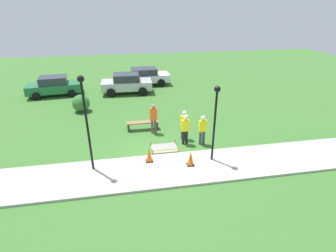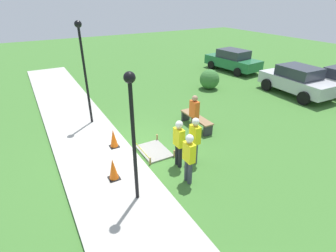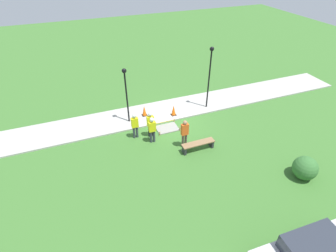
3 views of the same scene
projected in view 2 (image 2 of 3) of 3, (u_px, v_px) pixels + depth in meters
ground_plane at (133, 150)px, 9.82m from camera, size 60.00×60.00×0.00m
sidewalk at (98, 159)px, 9.22m from camera, size 28.00×2.63×0.10m
wet_concrete_patch at (154, 151)px, 9.72m from camera, size 1.38×1.01×0.28m
traffic_cone_near_patch at (114, 138)px, 9.71m from camera, size 0.34×0.34×0.72m
traffic_cone_far_patch at (113, 169)px, 8.01m from camera, size 0.34×0.34×0.73m
park_bench at (196, 120)px, 11.37m from camera, size 1.89×0.44×0.51m
worker_supervisor at (195, 137)px, 8.72m from camera, size 0.40×0.24×1.68m
worker_assistant at (189, 155)px, 7.76m from camera, size 0.40×0.24×1.66m
worker_trainee at (179, 140)px, 8.52m from camera, size 0.40×0.24×1.68m
bystander_in_orange_shirt at (194, 114)px, 10.37m from camera, size 0.40×0.23×1.77m
lamppost_near at (132, 121)px, 6.34m from camera, size 0.28×0.28×3.61m
lamppost_far at (83, 60)px, 10.55m from camera, size 0.28×0.28×4.26m
parked_car_green at (233, 60)px, 19.71m from camera, size 4.40×2.38×1.56m
parked_car_silver at (297, 80)px, 14.93m from camera, size 4.19×2.20×1.64m
shrub_rounded_near at (210, 79)px, 15.97m from camera, size 1.19×1.19×1.19m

